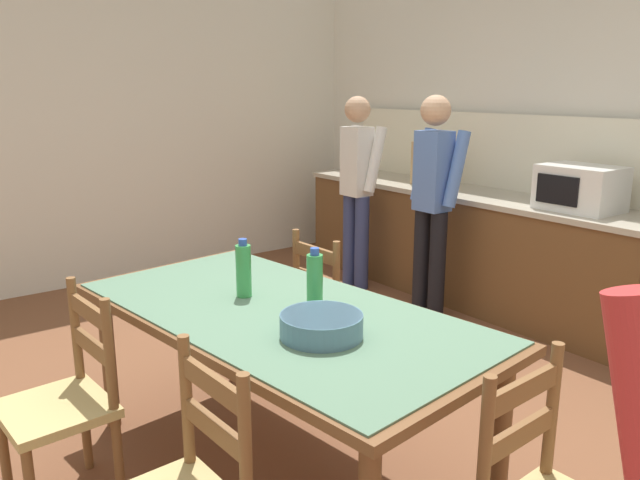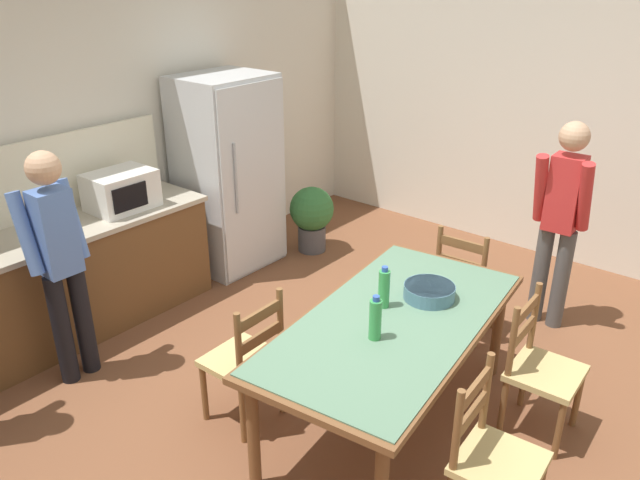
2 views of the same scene
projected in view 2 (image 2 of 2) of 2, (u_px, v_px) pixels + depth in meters
name	position (u px, v px, depth m)	size (l,w,h in m)	color
ground_plane	(342.00, 411.00, 4.09)	(8.32, 8.32, 0.00)	brown
wall_back	(84.00, 129.00, 5.04)	(6.52, 0.12, 2.90)	silver
wall_right	(558.00, 107.00, 5.79)	(0.12, 5.20, 2.90)	silver
kitchen_counter	(10.00, 304.00, 4.48)	(3.23, 0.66, 0.89)	brown
refrigerator	(228.00, 174.00, 5.76)	(0.81, 0.73, 1.80)	silver
microwave	(121.00, 190.00, 4.93)	(0.50, 0.39, 0.30)	white
dining_table	(393.00, 330.00, 3.71)	(2.05, 1.20, 0.77)	brown
bottle_near_centre	(375.00, 319.00, 3.44)	(0.07, 0.07, 0.27)	green
bottle_off_centre	(384.00, 288.00, 3.76)	(0.07, 0.07, 0.27)	green
serving_bowl	(429.00, 291.00, 3.88)	(0.32, 0.32, 0.09)	slate
chair_side_far_left	(246.00, 360.00, 3.85)	(0.43, 0.41, 0.91)	brown
chair_side_near_left	(493.00, 458.00, 3.09)	(0.45, 0.43, 0.91)	brown
chair_side_near_right	(540.00, 369.00, 3.77)	(0.44, 0.42, 0.91)	brown
chair_head_end	(465.00, 282.00, 4.78)	(0.42, 0.44, 0.91)	brown
person_at_counter	(59.00, 257.00, 4.08)	(0.41, 0.28, 1.64)	black
person_by_table	(561.00, 216.00, 4.71)	(0.29, 0.42, 1.65)	#4C4C4C
potted_plant	(312.00, 215.00, 6.21)	(0.44, 0.44, 0.67)	#4C4C51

